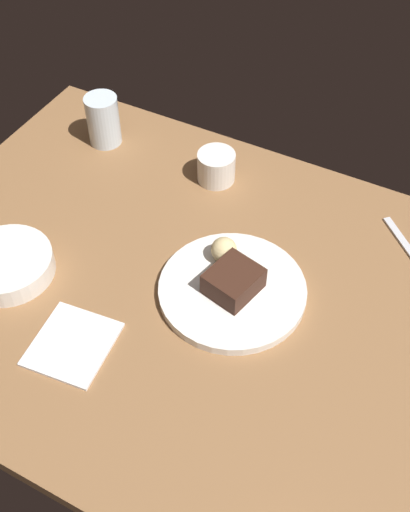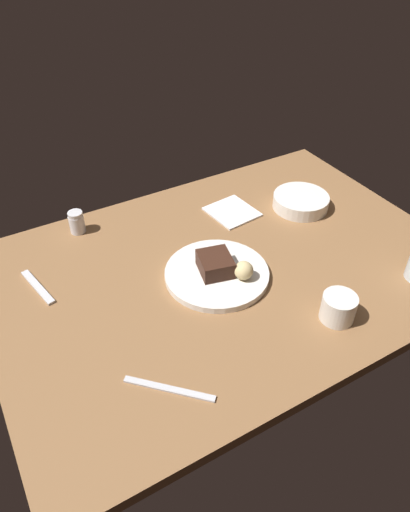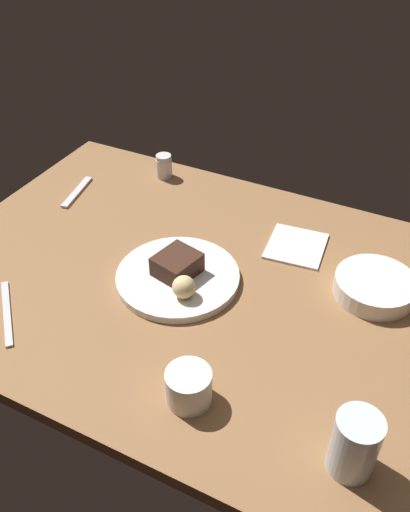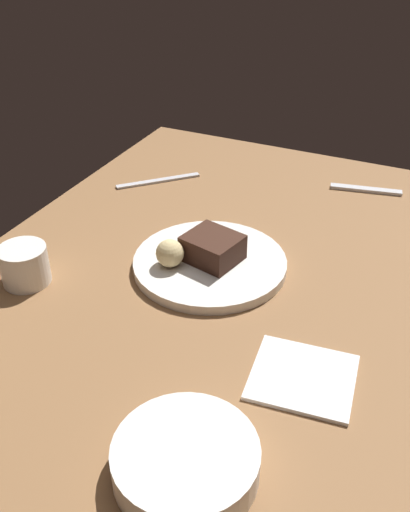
{
  "view_description": "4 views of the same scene",
  "coord_description": "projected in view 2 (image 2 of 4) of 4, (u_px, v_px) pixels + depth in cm",
  "views": [
    {
      "loc": [
        32.32,
        -61.54,
        91.87
      ],
      "look_at": [
        -2.01,
        3.91,
        7.9
      ],
      "focal_mm": 44.07,
      "sensor_mm": 36.0,
      "label": 1
    },
    {
      "loc": [
        52.09,
        78.83,
        83.82
      ],
      "look_at": [
        4.63,
        -3.5,
        5.78
      ],
      "focal_mm": 33.39,
      "sensor_mm": 36.0,
      "label": 2
    },
    {
      "loc": [
        -40.4,
        78.35,
        80.86
      ],
      "look_at": [
        0.62,
        -3.23,
        7.14
      ],
      "focal_mm": 38.41,
      "sensor_mm": 36.0,
      "label": 3
    },
    {
      "loc": [
        -70.68,
        -31.8,
        59.77
      ],
      "look_at": [
        2.94,
        2.38,
        6.2
      ],
      "focal_mm": 40.52,
      "sensor_mm": 36.0,
      "label": 4
    }
  ],
  "objects": [
    {
      "name": "side_bowl",
      "position": [
        301.0,
        201.0,
        1.44
      ],
      "size": [
        16.78,
        16.78,
        4.0
      ],
      "primitive_type": "cylinder",
      "color": "white",
      "rests_on": "dining_table"
    },
    {
      "name": "dining_table",
      "position": [
        227.0,
        270.0,
        1.25
      ],
      "size": [
        120.0,
        84.0,
        3.0
      ],
      "primitive_type": "cube",
      "color": "brown",
      "rests_on": "ground"
    },
    {
      "name": "salt_shaker",
      "position": [
        77.0,
        222.0,
        1.34
      ],
      "size": [
        4.36,
        4.36,
        6.49
      ],
      "color": "silver",
      "rests_on": "dining_table"
    },
    {
      "name": "bread_roll",
      "position": [
        244.0,
        270.0,
        1.17
      ],
      "size": [
        4.76,
        4.76,
        4.76
      ],
      "primitive_type": "sphere",
      "color": "#DBC184",
      "rests_on": "dessert_plate"
    },
    {
      "name": "chocolate_cake_slice",
      "position": [
        215.0,
        264.0,
        1.19
      ],
      "size": [
        9.73,
        10.44,
        4.52
      ],
      "primitive_type": "cube",
      "rotation": [
        0.0,
        0.0,
        1.34
      ],
      "color": "#381E14",
      "rests_on": "dessert_plate"
    },
    {
      "name": "coffee_cup",
      "position": [
        338.0,
        308.0,
        1.08
      ],
      "size": [
        7.93,
        7.93,
        6.51
      ],
      "primitive_type": "cylinder",
      "color": "silver",
      "rests_on": "dining_table"
    },
    {
      "name": "butter_knife",
      "position": [
        169.0,
        389.0,
        0.95
      ],
      "size": [
        14.48,
        14.37,
        0.5
      ],
      "primitive_type": "cube",
      "rotation": [
        0.0,
        0.0,
        5.5
      ],
      "color": "silver",
      "rests_on": "dining_table"
    },
    {
      "name": "dessert_spoon",
      "position": [
        38.0,
        287.0,
        1.17
      ],
      "size": [
        4.67,
        15.06,
        0.7
      ],
      "primitive_type": "cube",
      "rotation": [
        0.0,
        0.0,
        4.91
      ],
      "color": "silver",
      "rests_on": "dining_table"
    },
    {
      "name": "folded_napkin",
      "position": [
        232.0,
        212.0,
        1.43
      ],
      "size": [
        14.11,
        15.0,
        0.6
      ],
      "primitive_type": "cube",
      "rotation": [
        0.0,
        0.0,
        0.11
      ],
      "color": "white",
      "rests_on": "dining_table"
    },
    {
      "name": "dessert_plate",
      "position": [
        217.0,
        274.0,
        1.2
      ],
      "size": [
        26.45,
        26.45,
        1.72
      ],
      "primitive_type": "cylinder",
      "color": "white",
      "rests_on": "dining_table"
    }
  ]
}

